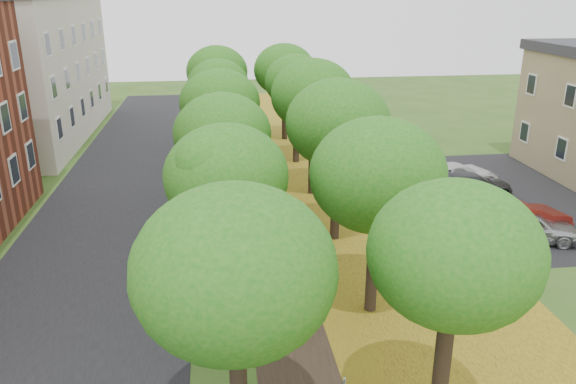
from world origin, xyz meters
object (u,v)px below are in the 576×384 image
object	(u,v)px
car_white	(458,175)
car_grey	(471,185)
car_silver	(528,225)
car_red	(521,219)

from	to	relation	value
car_white	car_grey	bearing A→B (deg)	171.43
car_silver	car_white	xyz separation A→B (m)	(0.00, 7.49, -0.07)
car_red	car_grey	size ratio (longest dim) A/B	1.05
car_silver	car_red	xyz separation A→B (m)	(0.00, 0.59, 0.05)
car_grey	car_silver	bearing A→B (deg)	-179.72
car_grey	car_white	xyz separation A→B (m)	(0.00, 1.78, 0.00)
car_silver	car_grey	distance (m)	5.71
car_red	car_white	xyz separation A→B (m)	(0.00, 6.90, -0.12)
car_red	car_silver	bearing A→B (deg)	167.65
car_silver	car_white	world-z (taller)	car_silver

